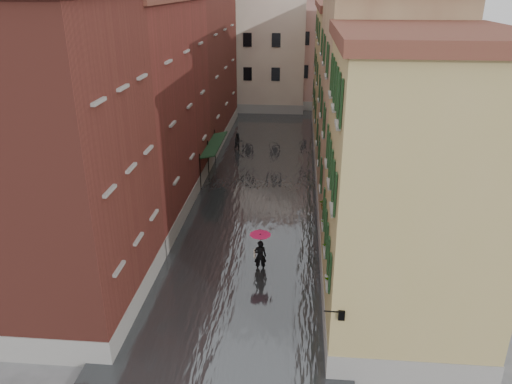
% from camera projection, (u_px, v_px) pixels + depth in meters
% --- Properties ---
extents(ground, '(120.00, 120.00, 0.00)m').
position_uv_depth(ground, '(237.00, 285.00, 23.95)').
color(ground, '#575759').
rests_on(ground, ground).
extents(floodwater, '(10.00, 60.00, 0.20)m').
position_uv_depth(floodwater, '(260.00, 184.00, 35.86)').
color(floodwater, '#3E4145').
rests_on(floodwater, ground).
extents(building_left_near, '(6.00, 8.00, 13.00)m').
position_uv_depth(building_left_near, '(58.00, 168.00, 20.18)').
color(building_left_near, brown).
rests_on(building_left_near, ground).
extents(building_left_mid, '(6.00, 14.00, 12.50)m').
position_uv_depth(building_left_mid, '(140.00, 110.00, 30.39)').
color(building_left_mid, maroon).
rests_on(building_left_mid, ground).
extents(building_left_far, '(6.00, 16.00, 14.00)m').
position_uv_depth(building_left_far, '(191.00, 62.00, 43.88)').
color(building_left_far, brown).
rests_on(building_left_far, ground).
extents(building_right_near, '(6.00, 8.00, 11.50)m').
position_uv_depth(building_right_near, '(408.00, 197.00, 19.32)').
color(building_right_near, tan).
rests_on(building_right_near, ground).
extents(building_right_mid, '(6.00, 14.00, 13.00)m').
position_uv_depth(building_right_mid, '(374.00, 111.00, 29.14)').
color(building_right_mid, tan).
rests_on(building_right_mid, ground).
extents(building_right_far, '(6.00, 16.00, 11.50)m').
position_uv_depth(building_right_far, '(351.00, 79.00, 43.21)').
color(building_right_far, tan).
rests_on(building_right_far, ground).
extents(building_end_cream, '(12.00, 9.00, 13.00)m').
position_uv_depth(building_end_cream, '(252.00, 49.00, 56.61)').
color(building_end_cream, beige).
rests_on(building_end_cream, ground).
extents(building_end_pink, '(10.00, 9.00, 12.00)m').
position_uv_depth(building_end_pink, '(330.00, 53.00, 57.90)').
color(building_end_pink, '#A67B75').
rests_on(building_end_pink, ground).
extents(awning_near, '(1.09, 3.16, 2.80)m').
position_uv_depth(awning_near, '(210.00, 151.00, 35.11)').
color(awning_near, '#16331B').
rests_on(awning_near, ground).
extents(awning_far, '(1.09, 3.11, 2.80)m').
position_uv_depth(awning_far, '(217.00, 139.00, 37.85)').
color(awning_far, '#16331B').
rests_on(awning_far, ground).
extents(wall_lantern, '(0.71, 0.22, 0.35)m').
position_uv_depth(wall_lantern, '(341.00, 314.00, 16.92)').
color(wall_lantern, black).
rests_on(wall_lantern, ground).
extents(window_planters, '(0.59, 7.88, 0.84)m').
position_uv_depth(window_planters, '(328.00, 230.00, 21.63)').
color(window_planters, brown).
rests_on(window_planters, ground).
extents(pedestrian_main, '(1.06, 1.06, 2.06)m').
position_uv_depth(pedestrian_main, '(260.00, 248.00, 24.64)').
color(pedestrian_main, black).
rests_on(pedestrian_main, ground).
extents(pedestrian_far, '(0.98, 0.90, 1.64)m').
position_uv_depth(pedestrian_far, '(238.00, 142.00, 42.77)').
color(pedestrian_far, black).
rests_on(pedestrian_far, ground).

